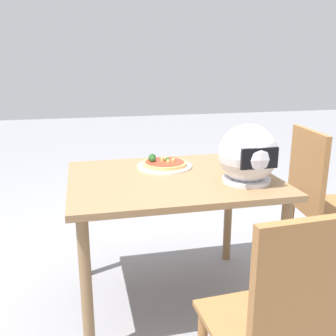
{
  "coord_description": "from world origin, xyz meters",
  "views": [
    {
      "loc": [
        0.43,
        1.79,
        1.27
      ],
      "look_at": [
        0.0,
        -0.09,
        0.72
      ],
      "focal_mm": 41.16,
      "sensor_mm": 36.0,
      "label": 1
    }
  ],
  "objects_px": {
    "dining_table": "(172,193)",
    "chair_far": "(291,329)",
    "pizza": "(163,163)",
    "motorcycle_helmet": "(248,155)",
    "chair_side": "(320,198)"
  },
  "relations": [
    {
      "from": "dining_table",
      "to": "chair_far",
      "type": "xyz_separation_m",
      "value": [
        -0.13,
        0.94,
        -0.1
      ]
    },
    {
      "from": "pizza",
      "to": "chair_far",
      "type": "bearing_deg",
      "value": 97.14
    },
    {
      "from": "dining_table",
      "to": "chair_far",
      "type": "bearing_deg",
      "value": 97.93
    },
    {
      "from": "pizza",
      "to": "chair_side",
      "type": "height_order",
      "value": "chair_side"
    },
    {
      "from": "dining_table",
      "to": "pizza",
      "type": "bearing_deg",
      "value": -87.07
    },
    {
      "from": "pizza",
      "to": "motorcycle_helmet",
      "type": "bearing_deg",
      "value": 134.55
    },
    {
      "from": "chair_far",
      "to": "chair_side",
      "type": "bearing_deg",
      "value": -127.46
    },
    {
      "from": "chair_far",
      "to": "chair_side",
      "type": "xyz_separation_m",
      "value": [
        -0.74,
        -0.96,
        0.0
      ]
    },
    {
      "from": "dining_table",
      "to": "chair_far",
      "type": "relative_size",
      "value": 1.13
    },
    {
      "from": "pizza",
      "to": "chair_far",
      "type": "distance_m",
      "value": 1.15
    },
    {
      "from": "motorcycle_helmet",
      "to": "chair_side",
      "type": "height_order",
      "value": "motorcycle_helmet"
    },
    {
      "from": "pizza",
      "to": "motorcycle_helmet",
      "type": "height_order",
      "value": "motorcycle_helmet"
    },
    {
      "from": "dining_table",
      "to": "chair_side",
      "type": "height_order",
      "value": "chair_side"
    },
    {
      "from": "dining_table",
      "to": "chair_side",
      "type": "relative_size",
      "value": 1.13
    },
    {
      "from": "pizza",
      "to": "chair_side",
      "type": "bearing_deg",
      "value": 169.79
    }
  ]
}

